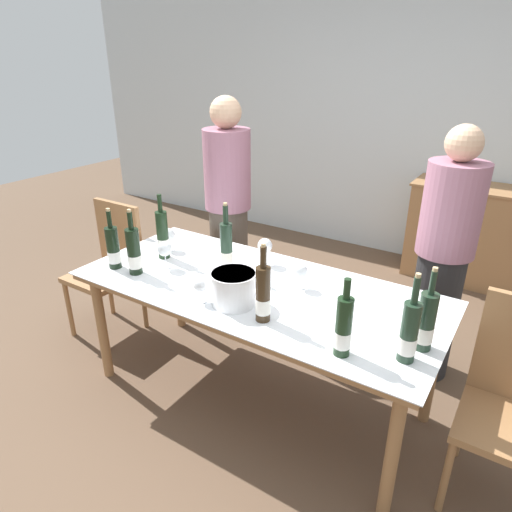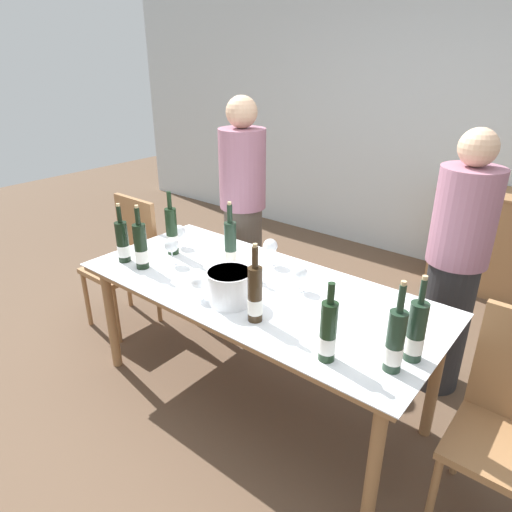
% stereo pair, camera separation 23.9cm
% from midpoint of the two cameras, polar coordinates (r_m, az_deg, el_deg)
% --- Properties ---
extents(ground_plane, '(12.00, 12.00, 0.00)m').
position_cam_midpoint_polar(ground_plane, '(2.89, 2.47, -17.04)').
color(ground_plane, brown).
extents(back_wall, '(8.00, 0.10, 2.80)m').
position_cam_midpoint_polar(back_wall, '(4.61, 23.74, 15.92)').
color(back_wall, silver).
rests_on(back_wall, ground_plane).
extents(dining_table, '(2.00, 0.89, 0.75)m').
position_cam_midpoint_polar(dining_table, '(2.50, 2.75, -5.24)').
color(dining_table, '#996B42').
rests_on(dining_table, ground_plane).
extents(ice_bucket, '(0.23, 0.23, 0.17)m').
position_cam_midpoint_polar(ice_bucket, '(2.27, -0.30, -3.87)').
color(ice_bucket, white).
rests_on(ice_bucket, dining_table).
extents(wine_bottle_0, '(0.07, 0.07, 0.35)m').
position_cam_midpoint_polar(wine_bottle_0, '(1.89, 12.64, -9.46)').
color(wine_bottle_0, black).
rests_on(wine_bottle_0, dining_table).
extents(wine_bottle_1, '(0.07, 0.07, 0.40)m').
position_cam_midpoint_polar(wine_bottle_1, '(2.84, -8.13, 2.89)').
color(wine_bottle_1, black).
rests_on(wine_bottle_1, dining_table).
extents(wine_bottle_2, '(0.08, 0.08, 0.38)m').
position_cam_midpoint_polar(wine_bottle_2, '(2.68, -11.75, 1.03)').
color(wine_bottle_2, black).
rests_on(wine_bottle_2, dining_table).
extents(wine_bottle_3, '(0.08, 0.08, 0.38)m').
position_cam_midpoint_polar(wine_bottle_3, '(2.00, 22.65, -8.96)').
color(wine_bottle_3, '#1E3323').
rests_on(wine_bottle_3, dining_table).
extents(wine_bottle_4, '(0.07, 0.07, 0.39)m').
position_cam_midpoint_polar(wine_bottle_4, '(2.11, 3.14, -4.97)').
color(wine_bottle_4, '#332314').
rests_on(wine_bottle_4, dining_table).
extents(wine_bottle_5, '(0.07, 0.07, 0.41)m').
position_cam_midpoint_polar(wine_bottle_5, '(2.59, -0.58, 1.07)').
color(wine_bottle_5, '#1E3323').
rests_on(wine_bottle_5, dining_table).
extents(wine_bottle_6, '(0.07, 0.07, 0.39)m').
position_cam_midpoint_polar(wine_bottle_6, '(1.91, 20.51, -10.16)').
color(wine_bottle_6, '#1E3323').
rests_on(wine_bottle_6, dining_table).
extents(wine_bottle_7, '(0.07, 0.07, 0.36)m').
position_cam_midpoint_polar(wine_bottle_7, '(2.80, -14.01, 1.57)').
color(wine_bottle_7, black).
rests_on(wine_bottle_7, dining_table).
extents(wine_glass_0, '(0.07, 0.07, 0.13)m').
position_cam_midpoint_polar(wine_glass_0, '(2.31, -4.36, -3.42)').
color(wine_glass_0, white).
rests_on(wine_glass_0, dining_table).
extents(wine_glass_1, '(0.08, 0.08, 0.14)m').
position_cam_midpoint_polar(wine_glass_1, '(2.41, 8.37, -2.26)').
color(wine_glass_1, white).
rests_on(wine_glass_1, dining_table).
extents(wine_glass_2, '(0.09, 0.09, 0.15)m').
position_cam_midpoint_polar(wine_glass_2, '(2.96, -7.36, 2.93)').
color(wine_glass_2, white).
rests_on(wine_glass_2, dining_table).
extents(wine_glass_3, '(0.09, 0.09, 0.16)m').
position_cam_midpoint_polar(wine_glass_3, '(2.68, 4.34, 1.12)').
color(wine_glass_3, white).
rests_on(wine_glass_3, dining_table).
extents(wine_glass_4, '(0.09, 0.09, 0.16)m').
position_cam_midpoint_polar(wine_glass_4, '(2.71, -8.09, 1.24)').
color(wine_glass_4, white).
rests_on(wine_glass_4, dining_table).
extents(chair_left_end, '(0.42, 0.42, 0.95)m').
position_cam_midpoint_polar(chair_left_end, '(3.45, -13.88, 0.14)').
color(chair_left_end, '#996B42').
rests_on(chair_left_end, ground_plane).
extents(person_host, '(0.33, 0.33, 1.65)m').
position_cam_midpoint_polar(person_host, '(3.33, 0.41, 5.31)').
color(person_host, '#51473D').
rests_on(person_host, ground_plane).
extents(person_guest_left, '(0.33, 0.33, 1.57)m').
position_cam_midpoint_polar(person_guest_left, '(2.85, 25.79, -1.63)').
color(person_guest_left, '#262628').
rests_on(person_guest_left, ground_plane).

